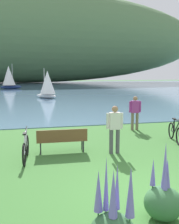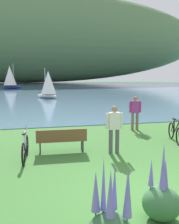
% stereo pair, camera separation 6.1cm
% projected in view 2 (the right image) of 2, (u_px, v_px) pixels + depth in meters
% --- Properties ---
extents(ground_plane, '(200.00, 200.00, 0.00)m').
position_uv_depth(ground_plane, '(152.00, 198.00, 5.84)').
color(ground_plane, '#3D7533').
extents(bay_water, '(180.00, 80.00, 0.04)m').
position_uv_depth(bay_water, '(44.00, 87.00, 52.37)').
color(bay_water, '#5B7F9E').
rests_on(bay_water, ground).
extents(distant_hillside, '(115.54, 28.00, 27.60)m').
position_uv_depth(distant_hillside, '(25.00, 36.00, 76.07)').
color(distant_hillside, '#567A4C').
rests_on(distant_hillside, bay_water).
extents(park_bench_near_camera, '(1.82, 0.54, 0.88)m').
position_uv_depth(park_bench_near_camera, '(62.00, 138.00, 9.14)').
color(park_bench_near_camera, brown).
rests_on(park_bench_near_camera, ground).
extents(bicycle_leaning_near_bench, '(0.49, 1.73, 1.01)m').
position_uv_depth(bicycle_leaning_near_bench, '(175.00, 133.00, 10.59)').
color(bicycle_leaning_near_bench, black).
rests_on(bicycle_leaning_near_bench, ground).
extents(bicycle_beside_path, '(0.20, 1.77, 1.01)m').
position_uv_depth(bicycle_beside_path, '(25.00, 148.00, 8.35)').
color(bicycle_beside_path, black).
rests_on(bicycle_beside_path, ground).
extents(person_at_shoreline, '(0.60, 0.27, 1.71)m').
position_uv_depth(person_at_shoreline, '(135.00, 111.00, 12.76)').
color(person_at_shoreline, '#72604C').
rests_on(person_at_shoreline, ground).
extents(person_on_the_grass, '(0.61, 0.24, 1.71)m').
position_uv_depth(person_on_the_grass, '(114.00, 127.00, 8.99)').
color(person_on_the_grass, '#4C4C51').
rests_on(person_on_the_grass, ground).
extents(echium_bush_beside_closest, '(0.75, 0.75, 1.56)m').
position_uv_depth(echium_bush_beside_closest, '(161.00, 199.00, 4.95)').
color(echium_bush_beside_closest, '#386B3D').
rests_on(echium_bush_beside_closest, ground).
extents(sailboat_nearest_to_shore, '(2.68, 2.75, 3.40)m').
position_uv_depth(sailboat_nearest_to_shore, '(48.00, 84.00, 28.91)').
color(sailboat_nearest_to_shore, white).
rests_on(sailboat_nearest_to_shore, bay_water).
extents(sailboat_toward_hillside, '(4.03, 2.94, 4.57)m').
position_uv_depth(sailboat_toward_hillside, '(10.00, 77.00, 46.60)').
color(sailboat_toward_hillside, navy).
rests_on(sailboat_toward_hillside, bay_water).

